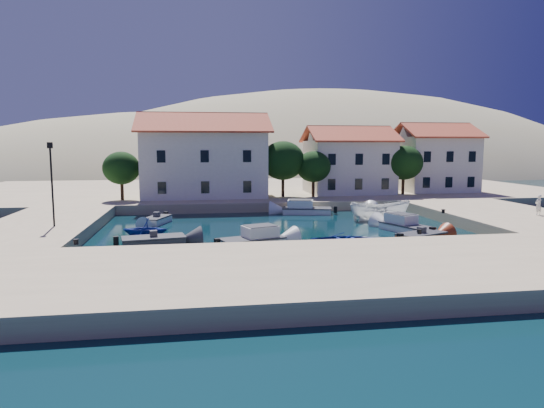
{
  "coord_description": "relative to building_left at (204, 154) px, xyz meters",
  "views": [
    {
      "loc": [
        -7.0,
        -29.73,
        7.08
      ],
      "look_at": [
        -0.6,
        10.84,
        2.0
      ],
      "focal_mm": 32.0,
      "sensor_mm": 36.0,
      "label": 1
    }
  ],
  "objects": [
    {
      "name": "cabin_cruiser_north",
      "position": [
        10.21,
        -9.71,
        -5.46
      ],
      "size": [
        5.31,
        3.28,
        1.6
      ],
      "rotation": [
        0.0,
        0.0,
        2.88
      ],
      "color": "silver",
      "rests_on": "ground"
    },
    {
      "name": "building_mid",
      "position": [
        18.0,
        1.0,
        -0.71
      ],
      "size": [
        10.5,
        8.4,
        8.3
      ],
      "color": "beige",
      "rests_on": "quay_north"
    },
    {
      "name": "motorboat_white_west",
      "position": [
        -4.52,
        -13.71,
        -5.64
      ],
      "size": [
        2.62,
        3.76,
        1.25
      ],
      "rotation": [
        0.0,
        0.0,
        -1.92
      ],
      "color": "silver",
      "rests_on": "ground"
    },
    {
      "name": "rowboat_west",
      "position": [
        -4.85,
        -20.62,
        -5.94
      ],
      "size": [
        3.74,
        3.38,
        1.74
      ],
      "primitive_type": "imported",
      "rotation": [
        0.0,
        0.0,
        -1.75
      ],
      "color": "navy",
      "rests_on": "ground"
    },
    {
      "name": "quay_west",
      "position": [
        -13.0,
        -18.0,
        -5.44
      ],
      "size": [
        8.0,
        20.0,
        1.0
      ],
      "primitive_type": "cube",
      "color": "tan",
      "rests_on": "ground"
    },
    {
      "name": "building_left",
      "position": [
        0.0,
        0.0,
        0.0
      ],
      "size": [
        14.7,
        9.45,
        9.7
      ],
      "color": "beige",
      "rests_on": "quay_north"
    },
    {
      "name": "cabin_cruiser_east",
      "position": [
        15.84,
        -21.1,
        -5.46
      ],
      "size": [
        3.38,
        5.0,
        1.6
      ],
      "rotation": [
        0.0,
        0.0,
        1.93
      ],
      "color": "silver",
      "rests_on": "ground"
    },
    {
      "name": "motorboat_grey_sw",
      "position": [
        -4.01,
        -23.3,
        -5.64
      ],
      "size": [
        4.6,
        2.67,
        1.25
      ],
      "rotation": [
        0.0,
        0.0,
        0.18
      ],
      "color": "#38383E",
      "rests_on": "ground"
    },
    {
      "name": "quay_south",
      "position": [
        6.0,
        -34.0,
        -5.44
      ],
      "size": [
        52.0,
        12.0,
        1.0
      ],
      "primitive_type": "cube",
      "color": "tan",
      "rests_on": "ground"
    },
    {
      "name": "trees",
      "position": [
        10.51,
        -2.54,
        -1.1
      ],
      "size": [
        37.3,
        5.3,
        6.45
      ],
      "color": "#382314",
      "rests_on": "quay_north"
    },
    {
      "name": "quay_north",
      "position": [
        8.0,
        10.0,
        -5.44
      ],
      "size": [
        80.0,
        36.0,
        1.0
      ],
      "primitive_type": "cube",
      "color": "tan",
      "rests_on": "ground"
    },
    {
      "name": "motorboat_red_se",
      "position": [
        15.32,
        -24.83,
        -5.64
      ],
      "size": [
        4.24,
        3.17,
        1.25
      ],
      "rotation": [
        0.0,
        0.0,
        0.43
      ],
      "color": "maroon",
      "rests_on": "ground"
    },
    {
      "name": "pedestrian",
      "position": [
        28.1,
        -20.5,
        -4.04
      ],
      "size": [
        0.74,
        0.57,
        1.78
      ],
      "primitive_type": "imported",
      "rotation": [
        0.0,
        0.0,
        3.39
      ],
      "color": "white",
      "rests_on": "quay_east"
    },
    {
      "name": "rowboat_south",
      "position": [
        9.36,
        -25.4,
        -5.94
      ],
      "size": [
        4.81,
        3.5,
        0.98
      ],
      "primitive_type": "imported",
      "rotation": [
        0.0,
        0.0,
        1.6
      ],
      "color": "navy",
      "rests_on": "ground"
    },
    {
      "name": "bollards",
      "position": [
        8.8,
        -24.13,
        -4.79
      ],
      "size": [
        29.36,
        9.56,
        0.3
      ],
      "color": "black",
      "rests_on": "ground"
    },
    {
      "name": "lamppost",
      "position": [
        -11.5,
        -20.0,
        -1.18
      ],
      "size": [
        0.35,
        0.25,
        6.22
      ],
      "color": "black",
      "rests_on": "quay_west"
    },
    {
      "name": "motorboat_white_ne",
      "position": [
        16.25,
        -11.38,
        -5.64
      ],
      "size": [
        3.28,
        4.32,
        1.25
      ],
      "rotation": [
        0.0,
        0.0,
        1.15
      ],
      "color": "silver",
      "rests_on": "ground"
    },
    {
      "name": "building_right",
      "position": [
        30.0,
        2.0,
        -0.46
      ],
      "size": [
        9.45,
        8.4,
        8.8
      ],
      "color": "beige",
      "rests_on": "quay_north"
    },
    {
      "name": "quay_east",
      "position": [
        26.5,
        -18.0,
        -5.44
      ],
      "size": [
        11.0,
        20.0,
        1.0
      ],
      "primitive_type": "cube",
      "color": "tan",
      "rests_on": "ground"
    },
    {
      "name": "hills",
      "position": [
        26.64,
        95.62,
        -29.34
      ],
      "size": [
        254.0,
        176.0,
        99.0
      ],
      "color": "tan",
      "rests_on": "ground"
    },
    {
      "name": "cabin_cruiser_south",
      "position": [
        2.81,
        -24.79,
        -5.46
      ],
      "size": [
        4.83,
        3.23,
        1.6
      ],
      "rotation": [
        0.0,
        0.0,
        0.33
      ],
      "color": "silver",
      "rests_on": "ground"
    },
    {
      "name": "boat_east",
      "position": [
        15.74,
        -15.54,
        -5.94
      ],
      "size": [
        5.79,
        2.97,
        2.13
      ],
      "primitive_type": "imported",
      "rotation": [
        0.0,
        0.0,
        1.4
      ],
      "color": "silver",
      "rests_on": "ground"
    },
    {
      "name": "ground",
      "position": [
        6.0,
        -28.0,
        -5.94
      ],
      "size": [
        400.0,
        400.0,
        0.0
      ],
      "primitive_type": "plane",
      "color": "black",
      "rests_on": "ground"
    }
  ]
}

